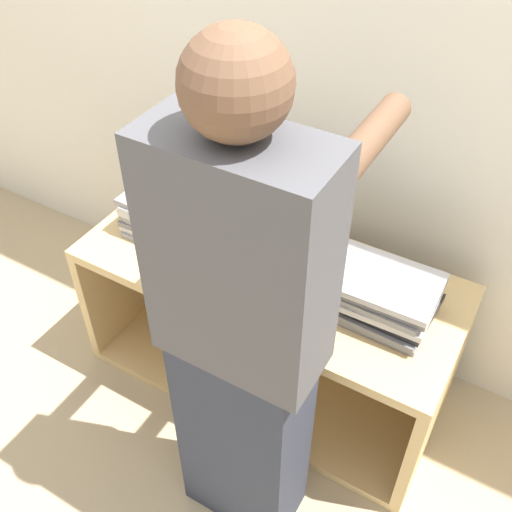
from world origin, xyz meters
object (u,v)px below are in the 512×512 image
(laptop_open, at_px, (275,250))
(laptop_stack_left, at_px, (177,217))
(person, at_px, (244,342))
(laptop_stack_right, at_px, (377,294))

(laptop_open, bearing_deg, laptop_stack_left, -173.45)
(person, bearing_deg, laptop_open, 110.08)
(laptop_stack_right, relative_size, person, 0.23)
(laptop_stack_left, xyz_separation_m, person, (0.55, -0.46, 0.14))
(laptop_stack_right, xyz_separation_m, person, (-0.19, -0.46, 0.14))
(laptop_stack_right, distance_m, person, 0.51)
(laptop_open, bearing_deg, laptop_stack_right, -6.73)
(laptop_open, height_order, laptop_stack_left, laptop_open)
(laptop_stack_right, bearing_deg, laptop_stack_left, 179.86)
(laptop_open, xyz_separation_m, person, (0.18, -0.50, 0.16))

